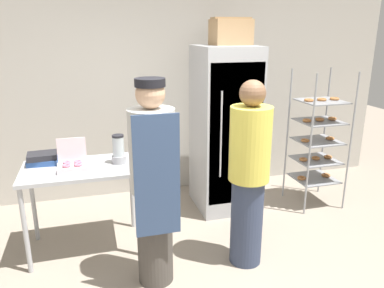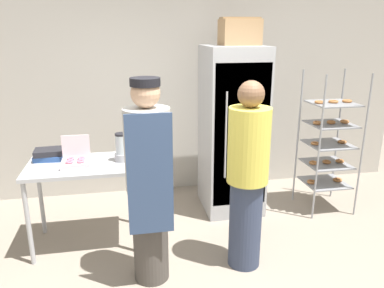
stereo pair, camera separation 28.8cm
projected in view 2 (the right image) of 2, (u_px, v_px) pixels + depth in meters
name	position (u px, v px, depth m)	size (l,w,h in m)	color
back_wall	(173.00, 78.00, 4.89)	(6.40, 0.12, 3.04)	#B7B2A8
refrigerator	(232.00, 131.00, 4.43)	(0.67, 0.77, 1.96)	#ADAFB5
baking_rack	(329.00, 143.00, 4.45)	(0.56, 0.54, 1.68)	#93969B
prep_counter	(85.00, 174.00, 3.69)	(1.09, 0.66, 0.87)	#ADAFB5
donut_box	(76.00, 161.00, 3.58)	(0.27, 0.24, 0.28)	silver
blender_pitcher	(121.00, 149.00, 3.70)	(0.14, 0.14, 0.28)	#99999E
binder_stack	(49.00, 154.00, 3.76)	(0.28, 0.23, 0.11)	#2D5193
cardboard_storage_box	(240.00, 32.00, 4.22)	(0.44, 0.33, 0.30)	tan
person_baker	(149.00, 181.00, 3.09)	(0.38, 0.39, 1.77)	#47423D
person_customer	(247.00, 177.00, 3.30)	(0.37, 0.37, 1.73)	#333D56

